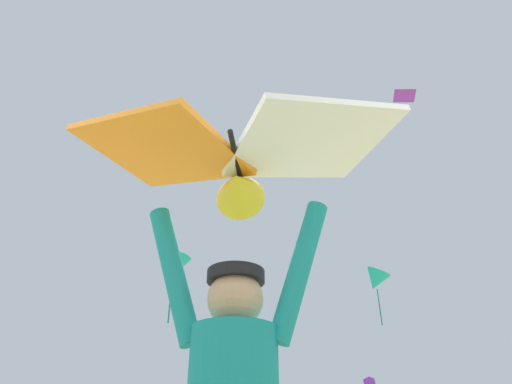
{
  "coord_description": "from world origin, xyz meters",
  "views": [
    {
      "loc": [
        0.21,
        -2.16,
        0.93
      ],
      "look_at": [
        0.05,
        1.48,
        3.1
      ],
      "focal_mm": 31.74,
      "sensor_mm": 36.0,
      "label": 1
    }
  ],
  "objects_px": {
    "held_stunt_kite": "(237,159)",
    "distant_kite_teal_mid_left": "(376,280)",
    "distant_kite_teal_low_right": "(174,267)",
    "distant_kite_purple_far_center": "(405,95)"
  },
  "relations": [
    {
      "from": "held_stunt_kite",
      "to": "distant_kite_teal_low_right",
      "type": "relative_size",
      "value": 0.55
    },
    {
      "from": "held_stunt_kite",
      "to": "distant_kite_teal_low_right",
      "type": "distance_m",
      "value": 16.64
    },
    {
      "from": "distant_kite_teal_low_right",
      "to": "distant_kite_teal_mid_left",
      "type": "relative_size",
      "value": 1.18
    },
    {
      "from": "distant_kite_purple_far_center",
      "to": "distant_kite_teal_low_right",
      "type": "relative_size",
      "value": 0.37
    },
    {
      "from": "held_stunt_kite",
      "to": "distant_kite_purple_far_center",
      "type": "distance_m",
      "value": 15.73
    },
    {
      "from": "distant_kite_purple_far_center",
      "to": "distant_kite_teal_low_right",
      "type": "xyz_separation_m",
      "value": [
        -8.94,
        4.38,
        -4.78
      ]
    },
    {
      "from": "distant_kite_purple_far_center",
      "to": "distant_kite_teal_low_right",
      "type": "distance_m",
      "value": 11.04
    },
    {
      "from": "held_stunt_kite",
      "to": "distant_kite_teal_low_right",
      "type": "bearing_deg",
      "value": 104.46
    },
    {
      "from": "held_stunt_kite",
      "to": "distant_kite_teal_mid_left",
      "type": "height_order",
      "value": "distant_kite_teal_mid_left"
    },
    {
      "from": "held_stunt_kite",
      "to": "distant_kite_teal_low_right",
      "type": "xyz_separation_m",
      "value": [
        -3.92,
        15.22,
        5.46
      ]
    }
  ]
}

